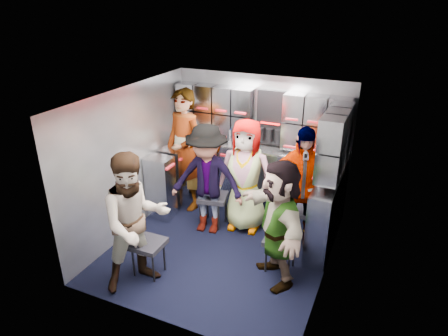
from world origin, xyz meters
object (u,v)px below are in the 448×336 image
at_px(jump_seat_center, 249,197).
at_px(attendant_arc_d, 300,188).
at_px(jump_seat_near_left, 148,245).
at_px(attendant_arc_c, 246,176).
at_px(attendant_arc_e, 278,223).
at_px(attendant_arc_b, 207,180).
at_px(attendant_arc_a, 136,222).
at_px(jump_seat_mid_right, 301,212).
at_px(attendant_standing, 184,150).
at_px(jump_seat_near_right, 281,242).
at_px(jump_seat_mid_left, 213,199).

xyz_separation_m(jump_seat_center, attendant_arc_d, (0.81, -0.26, 0.45)).
height_order(jump_seat_near_left, attendant_arc_c, attendant_arc_c).
height_order(jump_seat_center, attendant_arc_e, attendant_arc_e).
relative_size(attendant_arc_b, attendant_arc_d, 0.96).
xyz_separation_m(attendant_arc_c, attendant_arc_e, (0.77, -0.94, -0.05)).
height_order(attendant_arc_a, attendant_arc_b, attendant_arc_a).
bearing_deg(jump_seat_mid_right, attendant_standing, 176.43).
bearing_deg(jump_seat_near_right, attendant_arc_d, 86.87).
relative_size(jump_seat_mid_right, attendant_arc_a, 0.25).
xyz_separation_m(jump_seat_mid_left, attendant_arc_e, (1.23, -0.81, 0.36)).
xyz_separation_m(attendant_arc_a, attendant_arc_d, (1.50, 1.59, 0.01)).
distance_m(attendant_arc_c, attendant_arc_d, 0.81).
bearing_deg(attendant_arc_e, jump_seat_near_left, -108.53).
distance_m(jump_seat_near_right, attendant_arc_e, 0.41).
xyz_separation_m(attendant_standing, attendant_arc_b, (0.65, -0.52, -0.15)).
distance_m(attendant_arc_b, attendant_arc_d, 1.29).
xyz_separation_m(jump_seat_center, attendant_arc_a, (-0.69, -1.86, 0.44)).
height_order(attendant_standing, attendant_arc_c, attendant_standing).
bearing_deg(attendant_arc_c, attendant_standing, 163.72).
height_order(jump_seat_center, jump_seat_near_right, jump_seat_near_right).
xyz_separation_m(jump_seat_near_right, attendant_arc_b, (-1.23, 0.45, 0.40)).
bearing_deg(attendant_arc_d, jump_seat_mid_left, 161.58).
height_order(attendant_arc_c, attendant_arc_d, attendant_arc_d).
relative_size(attendant_arc_c, attendant_arc_e, 1.06).
bearing_deg(attendant_arc_d, attendant_arc_b, 169.60).
distance_m(attendant_arc_b, attendant_arc_c, 0.56).
distance_m(jump_seat_mid_right, attendant_arc_a, 2.36).
relative_size(jump_seat_near_left, attendant_arc_b, 0.28).
distance_m(jump_seat_near_right, attendant_arc_d, 0.81).
distance_m(jump_seat_near_left, jump_seat_mid_left, 1.39).
bearing_deg(attendant_arc_b, jump_seat_mid_left, 82.88).
bearing_deg(jump_seat_mid_left, attendant_standing, 152.08).
height_order(jump_seat_center, attendant_arc_b, attendant_arc_b).
height_order(jump_seat_near_right, attendant_arc_a, attendant_arc_a).
relative_size(attendant_arc_d, attendant_arc_e, 1.09).
distance_m(jump_seat_mid_right, attendant_arc_c, 0.93).
relative_size(jump_seat_near_left, attendant_arc_c, 0.28).
relative_size(jump_seat_mid_left, attendant_standing, 0.25).
bearing_deg(attendant_arc_a, jump_seat_near_left, 36.51).
distance_m(jump_seat_mid_right, attendant_arc_e, 1.11).
xyz_separation_m(jump_seat_near_left, attendant_arc_c, (0.69, 1.50, 0.42)).
relative_size(jump_seat_near_right, attendant_standing, 0.24).
bearing_deg(attendant_arc_d, attendant_standing, 150.78).
bearing_deg(jump_seat_near_left, jump_seat_near_right, 26.71).
bearing_deg(jump_seat_near_right, jump_seat_near_left, -153.29).
xyz_separation_m(attendant_arc_a, attendant_arc_b, (0.23, 1.37, -0.03)).
distance_m(jump_seat_center, jump_seat_near_right, 1.22).
bearing_deg(jump_seat_near_left, attendant_arc_a, -90.00).
height_order(jump_seat_mid_left, attendant_arc_a, attendant_arc_a).
distance_m(jump_seat_near_left, attendant_arc_a, 0.47).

